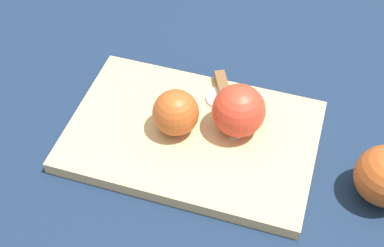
{
  "coord_description": "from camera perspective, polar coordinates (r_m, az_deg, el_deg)",
  "views": [
    {
      "loc": [
        0.16,
        -0.53,
        0.68
      ],
      "look_at": [
        0.0,
        0.0,
        0.04
      ],
      "focal_mm": 50.0,
      "sensor_mm": 36.0,
      "label": 1
    }
  ],
  "objects": [
    {
      "name": "apple_half_right",
      "position": [
        0.83,
        4.98,
        1.39
      ],
      "size": [
        0.08,
        0.08,
        0.08
      ],
      "rotation": [
        0.0,
        0.0,
        2.83
      ],
      "color": "red",
      "rests_on": "cutting_board"
    },
    {
      "name": "ground_plane",
      "position": [
        0.88,
        0.0,
        -1.8
      ],
      "size": [
        4.0,
        4.0,
        0.0
      ],
      "primitive_type": "plane",
      "color": "#14233D"
    },
    {
      "name": "cutting_board",
      "position": [
        0.87,
        0.0,
        -1.34
      ],
      "size": [
        0.4,
        0.27,
        0.02
      ],
      "color": "tan",
      "rests_on": "ground_plane"
    },
    {
      "name": "knife",
      "position": [
        0.91,
        3.4,
        3.44
      ],
      "size": [
        0.08,
        0.14,
        0.02
      ],
      "rotation": [
        0.0,
        0.0,
        -1.13
      ],
      "color": "silver",
      "rests_on": "cutting_board"
    },
    {
      "name": "apple_half_left",
      "position": [
        0.84,
        -1.73,
        1.18
      ],
      "size": [
        0.07,
        0.07,
        0.07
      ],
      "rotation": [
        0.0,
        0.0,
        5.17
      ],
      "color": "#AD4C1E",
      "rests_on": "cutting_board"
    },
    {
      "name": "apple_slice",
      "position": [
        0.91,
        3.05,
        2.75
      ],
      "size": [
        0.05,
        0.05,
        0.0
      ],
      "color": "#EFE5C6",
      "rests_on": "cutting_board"
    }
  ]
}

